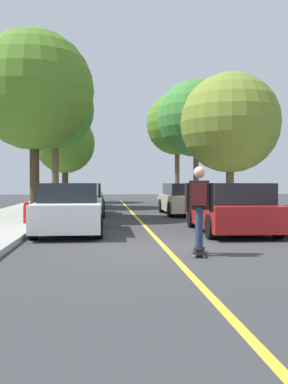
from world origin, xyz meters
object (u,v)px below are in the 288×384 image
(parked_car_left_far, at_px, (87,195))
(streetlamp, at_px, (197,145))
(street_tree_right_nearest, at_px, (230,123))
(parked_car_left_near, at_px, (82,200))
(fire_hydrant, at_px, (26,212))
(parked_car_left_nearest, at_px, (71,208))
(street_tree_left_near, at_px, (55,110))
(street_tree_right_near, at_px, (196,118))
(street_tree_right_far, at_px, (177,124))
(skateboard, at_px, (199,251))
(parked_car_right_near, at_px, (186,199))
(parked_car_right_nearest, at_px, (231,208))
(skateboarder, at_px, (199,203))
(street_tree_left_far, at_px, (65,144))
(street_tree_left_nearest, at_px, (34,91))

(parked_car_left_far, height_order, streetlamp, streetlamp)
(street_tree_right_nearest, bearing_deg, parked_car_left_far, 131.63)
(parked_car_left_near, xyz_separation_m, fire_hydrant, (-1.50, -4.95, -0.19))
(parked_car_left_nearest, xyz_separation_m, street_tree_left_near, (-1.67, 11.31, 4.66))
(street_tree_right_near, xyz_separation_m, street_tree_right_far, (0.00, 6.27, 0.50))
(parked_car_left_far, relative_size, fire_hydrant, 6.75)
(fire_hydrant, bearing_deg, streetlamp, 53.06)
(fire_hydrant, relative_size, skateboard, 0.81)
(parked_car_left_far, bearing_deg, street_tree_left_near, -152.07)
(parked_car_right_near, xyz_separation_m, street_tree_right_far, (1.67, 11.74, 4.89))
(parked_car_right_nearest, bearing_deg, street_tree_right_nearest, 73.49)
(street_tree_right_far, relative_size, skateboarder, 4.61)
(parked_car_right_near, relative_size, street_tree_right_nearest, 0.69)
(parked_car_left_far, xyz_separation_m, street_tree_left_far, (-1.67, 5.29, 3.39))
(parked_car_left_near, bearing_deg, street_tree_right_nearest, -11.03)
(street_tree_left_nearest, bearing_deg, street_tree_left_far, 90.00)
(parked_car_left_near, bearing_deg, skateboarder, -74.87)
(street_tree_right_far, relative_size, skateboard, 8.86)
(fire_hydrant, bearing_deg, street_tree_left_nearest, 93.44)
(street_tree_left_near, bearing_deg, parked_car_right_nearest, -62.04)
(parked_car_left_near, distance_m, street_tree_left_far, 11.74)
(parked_car_right_nearest, distance_m, street_tree_right_near, 13.13)
(street_tree_left_nearest, height_order, fire_hydrant, street_tree_left_nearest)
(street_tree_left_near, relative_size, streetlamp, 1.23)
(parked_car_left_far, height_order, street_tree_right_nearest, street_tree_right_nearest)
(street_tree_right_near, bearing_deg, parked_car_left_nearest, -117.97)
(street_tree_left_nearest, xyz_separation_m, skateboard, (4.51, -8.26, -4.83))
(parked_car_left_nearest, height_order, parked_car_right_near, parked_car_left_nearest)
(parked_car_left_far, xyz_separation_m, skateboard, (2.84, -16.27, -0.59))
(parked_car_left_near, distance_m, street_tree_right_nearest, 7.15)
(parked_car_left_far, xyz_separation_m, streetlamp, (6.34, -0.35, 2.88))
(street_tree_left_nearest, xyz_separation_m, street_tree_left_near, (-0.00, 7.13, 0.45))
(parked_car_left_nearest, bearing_deg, parked_car_left_near, 90.00)
(street_tree_left_far, xyz_separation_m, street_tree_right_near, (7.93, -5.70, 1.01))
(street_tree_left_nearest, height_order, street_tree_left_near, street_tree_left_near)
(fire_hydrant, xyz_separation_m, streetlamp, (7.84, 10.43, 3.07))
(parked_car_left_near, relative_size, skateboard, 5.41)
(parked_car_left_nearest, bearing_deg, parked_car_left_far, 90.00)
(street_tree_left_far, xyz_separation_m, fire_hydrant, (0.17, -16.07, -3.58))
(skateboard, bearing_deg, street_tree_right_nearest, 69.70)
(street_tree_left_near, bearing_deg, parked_car_right_near, -38.64)
(parked_car_left_near, relative_size, street_tree_right_near, 0.66)
(parked_car_left_far, relative_size, street_tree_right_far, 0.61)
(fire_hydrant, bearing_deg, street_tree_left_far, 90.59)
(parked_car_left_near, relative_size, parked_car_right_nearest, 1.10)
(street_tree_right_nearest, relative_size, street_tree_right_near, 0.82)
(street_tree_left_near, bearing_deg, streetlamp, 3.85)
(parked_car_right_nearest, bearing_deg, street_tree_left_near, 117.96)
(street_tree_left_far, bearing_deg, street_tree_right_near, -35.75)
(street_tree_left_nearest, bearing_deg, street_tree_right_near, 43.80)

